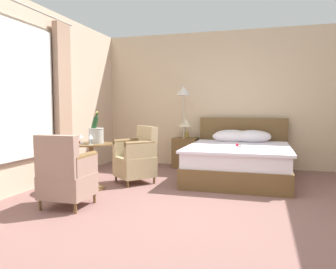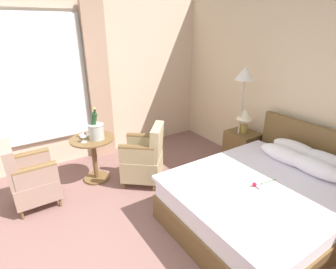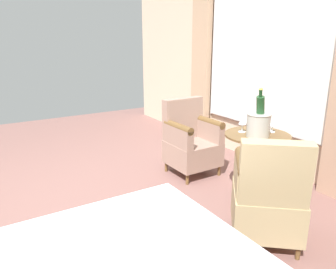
% 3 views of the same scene
% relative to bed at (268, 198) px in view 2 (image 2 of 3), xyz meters
% --- Properties ---
extents(wall_headboard_side, '(5.40, 0.12, 2.77)m').
position_rel_bed_xyz_m(wall_headboard_side, '(-0.26, 1.14, 1.05)').
color(wall_headboard_side, beige).
rests_on(wall_headboard_side, ground).
extents(wall_window_side, '(0.27, 6.55, 2.77)m').
position_rel_bed_xyz_m(wall_window_side, '(-2.95, -2.13, 1.05)').
color(wall_window_side, beige).
rests_on(wall_window_side, ground).
extents(bed, '(1.70, 2.10, 1.01)m').
position_rel_bed_xyz_m(bed, '(0.00, 0.00, 0.00)').
color(bed, brown).
rests_on(bed, ground).
extents(nightstand, '(0.50, 0.41, 0.61)m').
position_rel_bed_xyz_m(nightstand, '(-1.13, 0.80, -0.03)').
color(nightstand, brown).
rests_on(nightstand, ground).
extents(bedside_lamp, '(0.27, 0.27, 0.40)m').
position_rel_bed_xyz_m(bedside_lamp, '(-1.13, 0.80, 0.55)').
color(bedside_lamp, olive).
rests_on(bedside_lamp, nightstand).
extents(floor_lamp_brass, '(0.29, 0.29, 1.66)m').
position_rel_bed_xyz_m(floor_lamp_brass, '(-1.15, 0.70, 1.00)').
color(floor_lamp_brass, '#B8AE9E').
rests_on(floor_lamp_brass, ground).
extents(side_table_round, '(0.64, 0.64, 0.69)m').
position_rel_bed_xyz_m(side_table_round, '(-2.05, -1.39, 0.10)').
color(side_table_round, brown).
rests_on(side_table_round, ground).
extents(champagne_bucket, '(0.23, 0.23, 0.47)m').
position_rel_bed_xyz_m(champagne_bucket, '(-2.00, -1.34, 0.50)').
color(champagne_bucket, '#AFB1A9').
rests_on(champagne_bucket, side_table_round).
extents(wine_glass_near_bucket, '(0.08, 0.08, 0.13)m').
position_rel_bed_xyz_m(wine_glass_near_bucket, '(-2.23, -1.37, 0.46)').
color(wine_glass_near_bucket, white).
rests_on(wine_glass_near_bucket, side_table_round).
extents(wine_glass_near_edge, '(0.08, 0.08, 0.15)m').
position_rel_bed_xyz_m(wine_glass_near_edge, '(-1.98, -1.53, 0.47)').
color(wine_glass_near_edge, white).
rests_on(wine_glass_near_edge, side_table_round).
extents(snack_plate, '(0.15, 0.15, 0.04)m').
position_rel_bed_xyz_m(snack_plate, '(-2.22, -1.45, 0.37)').
color(snack_plate, white).
rests_on(snack_plate, side_table_round).
extents(armchair_by_window, '(0.76, 0.76, 0.92)m').
position_rel_bed_xyz_m(armchair_by_window, '(-1.56, -0.79, 0.08)').
color(armchair_by_window, brown).
rests_on(armchair_by_window, ground).
extents(armchair_facing_bed, '(0.56, 0.55, 0.90)m').
position_rel_bed_xyz_m(armchair_facing_bed, '(-1.89, -2.29, 0.08)').
color(armchair_facing_bed, brown).
rests_on(armchair_facing_bed, ground).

